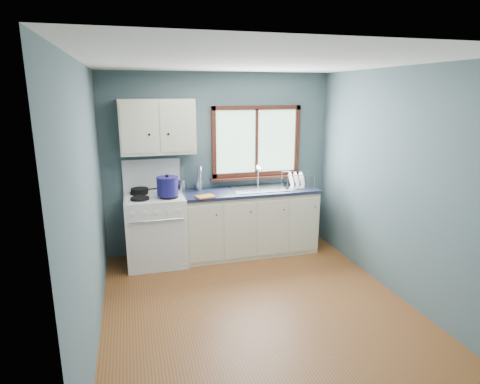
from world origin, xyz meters
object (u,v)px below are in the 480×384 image
object	(u,v)px
gas_range	(156,228)
sink	(262,193)
skillet	(140,190)
utensil_crock	(182,185)
stockpot	(167,186)
base_cabinets	(250,225)
dish_rack	(297,183)
thermos	(199,178)

from	to	relation	value
gas_range	sink	size ratio (longest dim) A/B	1.62
skillet	utensil_crock	xyz separation A→B (m)	(0.56, 0.08, 0.02)
skillet	stockpot	distance (m)	0.45
sink	base_cabinets	bearing A→B (deg)	179.87
gas_range	dish_rack	distance (m)	2.06
sink	stockpot	distance (m)	1.35
gas_range	dish_rack	xyz separation A→B (m)	(2.01, 0.01, 0.48)
sink	skillet	size ratio (longest dim) A/B	2.38
stockpot	thermos	bearing A→B (deg)	34.23
base_cabinets	skillet	distance (m)	1.59
thermos	stockpot	bearing A→B (deg)	-145.77
skillet	thermos	bearing A→B (deg)	-4.75
stockpot	base_cabinets	bearing A→B (deg)	8.17
base_cabinets	sink	size ratio (longest dim) A/B	2.20
gas_range	stockpot	xyz separation A→B (m)	(0.17, -0.14, 0.59)
skillet	stockpot	bearing A→B (deg)	-46.92
base_cabinets	utensil_crock	bearing A→B (deg)	167.55
skillet	utensil_crock	size ratio (longest dim) A/B	0.90
utensil_crock	dish_rack	size ratio (longest dim) A/B	0.89
thermos	dish_rack	world-z (taller)	thermos
gas_range	base_cabinets	distance (m)	1.31
base_cabinets	gas_range	bearing A→B (deg)	-179.18
stockpot	dish_rack	world-z (taller)	stockpot
base_cabinets	sink	distance (m)	0.48
base_cabinets	dish_rack	world-z (taller)	dish_rack
base_cabinets	thermos	world-z (taller)	thermos
dish_rack	gas_range	bearing A→B (deg)	-173.74
base_cabinets	dish_rack	xyz separation A→B (m)	(0.70, -0.01, 0.57)
gas_range	sink	world-z (taller)	gas_range
sink	utensil_crock	world-z (taller)	utensil_crock
dish_rack	thermos	bearing A→B (deg)	179.63
utensil_crock	thermos	distance (m)	0.25
thermos	sink	bearing A→B (deg)	-9.58
gas_range	dish_rack	size ratio (longest dim) A/B	3.08
gas_range	utensil_crock	distance (m)	0.68
sink	thermos	size ratio (longest dim) A/B	2.50
gas_range	base_cabinets	xyz separation A→B (m)	(1.31, 0.02, -0.08)
utensil_crock	skillet	bearing A→B (deg)	-172.28
gas_range	thermos	world-z (taller)	gas_range
base_cabinets	sink	bearing A→B (deg)	-0.13
skillet	dish_rack	distance (m)	2.18
sink	stockpot	bearing A→B (deg)	-172.95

